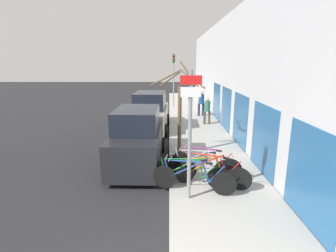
# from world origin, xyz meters

# --- Properties ---
(ground_plane) EXTENTS (80.00, 80.00, 0.00)m
(ground_plane) POSITION_xyz_m (0.00, 11.20, 0.00)
(ground_plane) COLOR black
(sidewalk_curb) EXTENTS (3.20, 32.00, 0.15)m
(sidewalk_curb) POSITION_xyz_m (2.60, 14.00, 0.07)
(sidewalk_curb) COLOR #9E9B93
(sidewalk_curb) RESTS_ON ground
(building_facade) EXTENTS (0.23, 32.00, 6.50)m
(building_facade) POSITION_xyz_m (4.35, 13.91, 3.21)
(building_facade) COLOR #BCBCC1
(building_facade) RESTS_ON ground
(signpost) EXTENTS (0.56, 0.12, 3.56)m
(signpost) POSITION_xyz_m (1.54, 3.97, 2.09)
(signpost) COLOR gray
(signpost) RESTS_ON sidewalk_curb
(bicycle_0) EXTENTS (2.40, 0.73, 0.99)m
(bicycle_0) POSITION_xyz_m (1.71, 4.34, 0.57)
(bicycle_0) COLOR black
(bicycle_0) RESTS_ON sidewalk_curb
(bicycle_1) EXTENTS (2.42, 0.52, 0.95)m
(bicycle_1) POSITION_xyz_m (1.60, 4.64, 0.55)
(bicycle_1) COLOR black
(bicycle_1) RESTS_ON sidewalk_curb
(bicycle_2) EXTENTS (2.20, 1.15, 0.99)m
(bicycle_2) POSITION_xyz_m (2.32, 4.84, 0.57)
(bicycle_2) COLOR black
(bicycle_2) RESTS_ON sidewalk_curb
(bicycle_3) EXTENTS (2.17, 0.60, 0.85)m
(bicycle_3) POSITION_xyz_m (2.28, 5.09, 0.52)
(bicycle_3) COLOR black
(bicycle_3) RESTS_ON sidewalk_curb
(bicycle_4) EXTENTS (2.26, 0.75, 0.96)m
(bicycle_4) POSITION_xyz_m (2.01, 5.36, 0.55)
(bicycle_4) COLOR black
(bicycle_4) RESTS_ON sidewalk_curb
(bicycle_5) EXTENTS (2.24, 0.99, 0.97)m
(bicycle_5) POSITION_xyz_m (2.22, 5.54, 0.56)
(bicycle_5) COLOR black
(bicycle_5) RESTS_ON sidewalk_curb
(parked_car_0) EXTENTS (2.00, 4.52, 2.22)m
(parked_car_0) POSITION_xyz_m (-0.20, 6.88, 1.01)
(parked_car_0) COLOR black
(parked_car_0) RESTS_ON ground
(parked_car_1) EXTENTS (2.22, 4.54, 2.23)m
(parked_car_1) POSITION_xyz_m (-0.11, 12.24, 1.01)
(parked_car_1) COLOR gray
(parked_car_1) RESTS_ON ground
(pedestrian_near) EXTENTS (0.42, 0.37, 1.65)m
(pedestrian_near) POSITION_xyz_m (3.33, 13.14, 1.10)
(pedestrian_near) COLOR #4C3D2D
(pedestrian_near) RESTS_ON sidewalk_curb
(pedestrian_far) EXTENTS (0.47, 0.39, 1.77)m
(pedestrian_far) POSITION_xyz_m (3.27, 15.80, 1.17)
(pedestrian_far) COLOR #1E2338
(pedestrian_far) RESTS_ON sidewalk_curb
(street_tree) EXTENTS (2.05, 1.09, 3.79)m
(street_tree) POSITION_xyz_m (1.41, 7.56, 1.95)
(street_tree) COLOR brown
(street_tree) RESTS_ON sidewalk_curb
(traffic_light) EXTENTS (0.20, 0.30, 4.50)m
(traffic_light) POSITION_xyz_m (1.36, 19.61, 3.03)
(traffic_light) COLOR gray
(traffic_light) RESTS_ON sidewalk_curb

